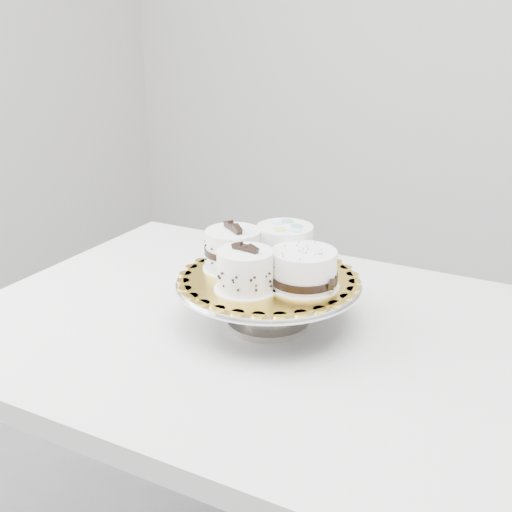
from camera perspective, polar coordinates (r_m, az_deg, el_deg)
The scene contains 7 objects.
table at distance 1.24m, azimuth 2.95°, elevation -9.60°, with size 1.32×0.94×0.75m.
cake_stand at distance 1.20m, azimuth 1.13°, elevation -3.36°, with size 0.34×0.34×0.09m.
cake_board at distance 1.19m, azimuth 1.14°, elevation -1.97°, with size 0.32×0.32×0.00m, color gold.
cake_swirl at distance 1.12m, azimuth -0.96°, elevation -1.37°, with size 0.11×0.11×0.09m.
cake_banded at distance 1.21m, azimuth -2.04°, elevation 0.44°, with size 0.14×0.14×0.09m.
cake_dots at distance 1.23m, azimuth 2.55°, elevation 0.95°, with size 0.13×0.13×0.08m.
cake_ribbon at distance 1.14m, azimuth 4.32°, elevation -1.24°, with size 0.15×0.15×0.07m.
Camera 1 is at (0.66, -0.88, 1.31)m, focal length 45.00 mm.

